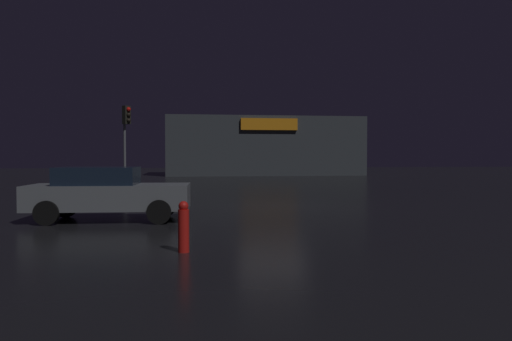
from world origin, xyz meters
name	(u,v)px	position (x,y,z in m)	size (l,w,h in m)	color
ground_plane	(273,207)	(0.00, 0.00, 0.00)	(120.00, 120.00, 0.00)	black
store_building	(262,147)	(4.32, 31.52, 2.83)	(19.00, 8.83, 5.66)	#33383D
traffic_signal_main	(126,129)	(-6.06, 6.21, 3.20)	(0.42, 0.42, 4.28)	#595B60
car_near	(107,193)	(-5.47, -3.17, 0.82)	(4.68, 2.16, 1.57)	slate
fire_hydrant	(184,227)	(-3.21, -8.26, 0.50)	(0.22, 0.22, 1.01)	red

